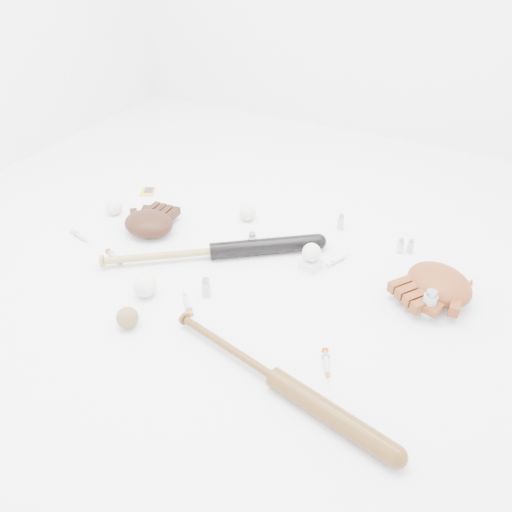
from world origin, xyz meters
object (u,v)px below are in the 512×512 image
at_px(bat_dark, 212,251).
at_px(bat_wood, 275,378).
at_px(glove_dark, 149,223).
at_px(pedestal, 311,264).

xyz_separation_m(bat_dark, bat_wood, (0.47, -0.45, -0.00)).
relative_size(glove_dark, pedestal, 3.65).
distance_m(bat_dark, bat_wood, 0.65).
xyz_separation_m(bat_dark, glove_dark, (-0.32, 0.04, 0.01)).
bearing_deg(bat_dark, glove_dark, 137.75).
relative_size(bat_dark, glove_dark, 3.57).
xyz_separation_m(glove_dark, pedestal, (0.68, 0.08, -0.03)).
distance_m(bat_wood, glove_dark, 0.93).
xyz_separation_m(bat_wood, glove_dark, (-0.80, 0.48, 0.02)).
xyz_separation_m(bat_dark, pedestal, (0.36, 0.11, -0.01)).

